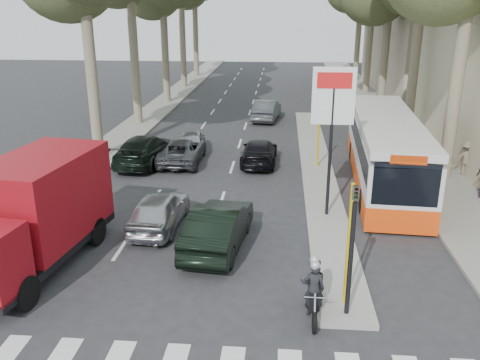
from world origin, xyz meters
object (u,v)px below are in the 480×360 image
object	(u,v)px
silver_hatchback	(159,210)
dark_hatchback	(218,226)
red_truck	(34,212)
city_bus	(385,149)
motorcycle	(314,288)

from	to	relation	value
silver_hatchback	dark_hatchback	bearing A→B (deg)	151.29
red_truck	city_bus	distance (m)	14.70
dark_hatchback	city_bus	distance (m)	9.63
silver_hatchback	red_truck	bearing A→B (deg)	47.28
silver_hatchback	motorcycle	bearing A→B (deg)	138.97
red_truck	city_bus	bearing A→B (deg)	43.19
motorcycle	red_truck	bearing A→B (deg)	167.33
motorcycle	city_bus	bearing A→B (deg)	71.41
city_bus	motorcycle	size ratio (longest dim) A/B	6.15
dark_hatchback	city_bus	xyz separation A→B (m)	(6.57, 6.99, 0.85)
silver_hatchback	dark_hatchback	size ratio (longest dim) A/B	0.87
silver_hatchback	dark_hatchback	xyz separation A→B (m)	(2.31, -1.40, 0.07)
silver_hatchback	motorcycle	xyz separation A→B (m)	(5.21, -4.96, 0.06)
silver_hatchback	motorcycle	world-z (taller)	motorcycle
silver_hatchback	city_bus	distance (m)	10.53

